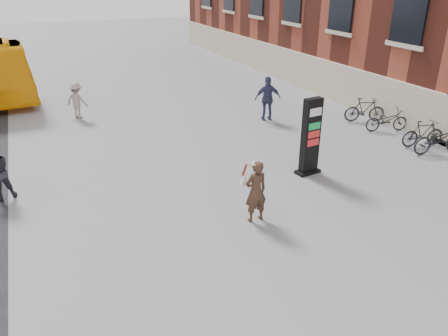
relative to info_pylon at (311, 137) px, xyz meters
name	(u,v)px	position (x,y,z in m)	size (l,w,h in m)	color
ground	(222,218)	(-3.57, -1.41, -1.20)	(100.00, 100.00, 0.00)	#9E9EA3
info_pylon	(311,137)	(0.00, 0.00, 0.00)	(0.80, 0.46, 2.40)	black
woman	(256,191)	(-2.84, -1.81, -0.36)	(0.62, 0.57, 1.64)	#41271B
pedestrian_b	(77,101)	(-5.77, 8.72, -0.44)	(0.98, 0.57, 1.52)	gray
pedestrian_c	(268,99)	(1.45, 5.16, -0.28)	(1.08, 0.45, 1.85)	#333759
bike_4	(439,139)	(5.03, -0.47, -0.69)	(0.68, 1.96, 1.03)	#24252A
bike_5	(423,133)	(5.03, 0.23, -0.71)	(0.46, 1.62, 0.97)	#24252A
bike_6	(387,120)	(5.03, 2.02, -0.75)	(0.59, 1.69, 0.89)	#24252A
bike_7	(365,110)	(5.03, 3.31, -0.70)	(0.47, 1.68, 1.01)	#24252A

